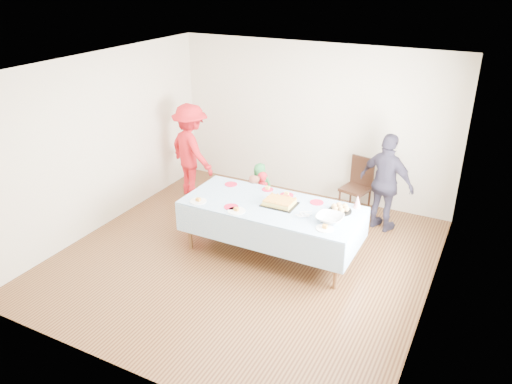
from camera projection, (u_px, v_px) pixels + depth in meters
ground at (245, 257)px, 7.19m from camera, size 5.00×5.00×0.00m
room_walls at (248, 141)px, 6.43m from camera, size 5.04×5.04×2.72m
party_table at (272, 208)px, 6.99m from camera, size 2.50×1.10×0.78m
birthday_cake at (280, 202)px, 6.95m from camera, size 0.47×0.36×0.08m
rolls_tray at (340, 209)px, 6.77m from camera, size 0.32×0.32×0.10m
punch_bowl at (330, 218)px, 6.51m from camera, size 0.36×0.36×0.09m
party_hat at (358, 202)px, 6.85m from camera, size 0.11×0.11×0.18m
fork_pile at (304, 215)px, 6.63m from camera, size 0.24×0.18×0.07m
plate_red_far_a at (231, 184)px, 7.60m from camera, size 0.19×0.19×0.01m
plate_red_far_b at (268, 189)px, 7.43m from camera, size 0.17×0.17×0.01m
plate_red_far_c at (287, 195)px, 7.25m from camera, size 0.20×0.20×0.01m
plate_red_far_d at (317, 202)px, 7.03m from camera, size 0.19×0.19×0.01m
plate_red_near at (231, 207)px, 6.90m from camera, size 0.20×0.20×0.01m
plate_white_left at (198, 201)px, 7.06m from camera, size 0.24×0.24×0.01m
plate_white_mid at (236, 211)px, 6.78m from camera, size 0.25×0.25×0.01m
plate_white_right at (325, 228)px, 6.33m from camera, size 0.23×0.23×0.01m
dining_chair at (358, 183)px, 8.28m from camera, size 0.51×0.51×0.96m
toddler_left at (263, 197)px, 8.03m from camera, size 0.35×0.27×0.87m
toddler_mid at (260, 188)px, 8.35m from camera, size 0.49×0.42×0.86m
toddler_right at (253, 201)px, 7.87m from camera, size 0.52×0.48×0.88m
adult_left at (191, 151)px, 8.80m from camera, size 1.25×1.00×1.68m
adult_right at (386, 183)px, 7.64m from camera, size 1.00×0.66×1.57m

